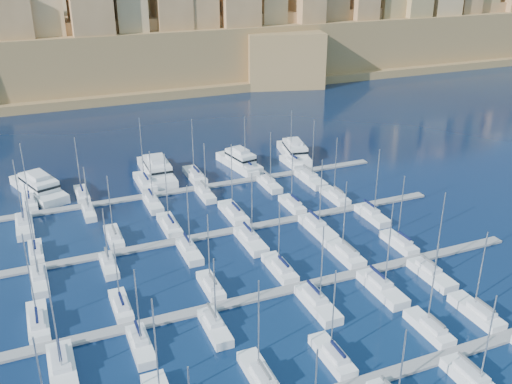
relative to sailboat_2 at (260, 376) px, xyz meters
name	(u,v)px	position (x,y,z in m)	size (l,w,h in m)	color
ground	(260,255)	(12.12, 28.60, -0.75)	(600.00, 600.00, 0.00)	black
pontoon_near	(368,381)	(12.12, -5.40, -0.55)	(84.00, 2.00, 0.40)	slate
pontoon_mid_near	(290,289)	(12.12, 16.60, -0.55)	(84.00, 2.00, 0.40)	slate
pontoon_mid_far	(239,229)	(12.12, 38.60, -0.55)	(84.00, 2.00, 0.40)	slate
pontoon_far	(203,187)	(12.12, 60.60, -0.55)	(84.00, 2.00, 0.40)	slate
sailboat_2	(260,376)	(0.00, 0.00, 0.00)	(2.71, 9.02, 14.43)	silver
sailboat_3	(333,356)	(10.06, -0.22, -0.01)	(2.57, 8.57, 13.53)	silver
sailboat_4	(429,328)	(25.33, -0.28, -0.01)	(2.54, 8.45, 13.98)	silver
sailboat_5	(477,312)	(34.03, 0.11, 0.00)	(2.77, 9.25, 13.74)	silver
sailboat_10	(475,383)	(23.52, -11.17, 0.00)	(2.94, 9.80, 13.91)	silver
sailboat_12	(38,322)	(-24.51, 22.14, 0.00)	(2.79, 9.30, 14.75)	silver
sailboat_13	(121,306)	(-13.04, 21.52, -0.04)	(2.41, 8.05, 11.29)	silver
sailboat_14	(211,286)	(0.85, 21.46, -0.02)	(2.38, 7.93, 13.10)	silver
sailboat_15	(280,268)	(12.94, 22.05, -0.01)	(2.74, 9.12, 12.72)	silver
sailboat_16	(344,252)	(25.30, 22.50, 0.01)	(3.01, 10.03, 14.00)	silver
sailboat_17	(399,243)	(36.19, 21.76, -0.01)	(2.56, 8.52, 13.59)	silver
sailboat_18	(63,371)	(-22.34, 10.37, 0.03)	(3.22, 10.72, 16.64)	silver
sailboat_19	(141,345)	(-12.30, 11.49, -0.02)	(2.53, 8.44, 12.92)	silver
sailboat_20	(215,327)	(-1.98, 11.45, -0.02)	(2.56, 8.54, 12.20)	silver
sailboat_21	(318,304)	(13.81, 10.78, 0.01)	(2.97, 9.90, 14.16)	silver
sailboat_22	(382,288)	(24.96, 10.63, 0.02)	(3.06, 10.19, 15.89)	silver
sailboat_23	(431,274)	(34.63, 11.00, 0.01)	(2.84, 9.45, 15.59)	silver
sailboat_24	(36,252)	(-23.60, 43.33, -0.01)	(2.30, 7.66, 13.57)	silver
sailboat_25	(114,237)	(-10.20, 43.66, -0.02)	(2.50, 8.33, 12.73)	silver
sailboat_26	(170,225)	(0.29, 44.19, 0.01)	(2.82, 9.41, 15.16)	silver
sailboat_27	(234,213)	(13.32, 44.56, 0.02)	(3.05, 10.17, 15.11)	silver
sailboat_28	(292,205)	(25.79, 43.65, -0.03)	(2.49, 8.30, 12.23)	silver
sailboat_29	(335,196)	(35.95, 43.90, -0.01)	(2.64, 8.81, 13.79)	silver
sailboat_30	(39,280)	(-23.64, 33.41, 0.00)	(2.58, 8.61, 15.01)	silver
sailboat_31	(109,265)	(-12.76, 33.92, -0.04)	(2.27, 7.57, 11.55)	silver
sailboat_32	(189,251)	(0.91, 33.37, -0.01)	(2.61, 8.69, 13.52)	silver
sailboat_33	(251,240)	(12.15, 32.78, 0.01)	(2.96, 9.88, 14.18)	silver
sailboat_34	(317,227)	(25.57, 32.58, 0.01)	(3.09, 10.30, 14.77)	silver
sailboat_35	(372,215)	(38.04, 33.17, 0.00)	(2.73, 9.10, 14.86)	silver
sailboat_36	(30,201)	(-23.52, 66.15, -0.01)	(2.80, 9.33, 13.43)	silver
sailboat_37	(82,194)	(-13.10, 65.68, -0.01)	(2.51, 8.36, 13.47)	silver
sailboat_38	(145,182)	(0.69, 66.90, 0.03)	(3.26, 10.86, 15.70)	silver
sailboat_39	(195,175)	(12.16, 66.57, 0.01)	(3.05, 10.17, 14.20)	silver
sailboat_40	(246,168)	(24.72, 66.39, 0.00)	(2.95, 9.82, 13.51)	silver
sailboat_41	(291,162)	(36.37, 65.73, -0.01)	(2.54, 8.48, 13.89)	silver
sailboat_42	(25,226)	(-24.98, 54.64, 0.01)	(3.05, 10.18, 14.49)	silver
sailboat_43	(89,212)	(-12.97, 56.13, -0.05)	(2.14, 7.15, 10.71)	silver
sailboat_44	(153,203)	(-0.31, 55.36, -0.02)	(2.61, 8.71, 12.43)	silver
sailboat_45	(205,194)	(11.08, 55.68, -0.02)	(2.42, 8.05, 12.46)	silver
sailboat_46	(269,184)	(25.87, 55.39, -0.01)	(2.59, 8.64, 13.12)	silver
sailboat_47	(310,179)	(35.68, 54.51, 0.02)	(3.13, 10.44, 14.98)	silver
motor_yacht_a	(39,186)	(-21.31, 71.11, 0.98)	(11.40, 19.53, 5.25)	silver
motor_yacht_b	(157,170)	(4.46, 71.11, 0.98)	(6.05, 18.88, 5.25)	silver
motor_yacht_c	(240,161)	(24.22, 69.29, 0.98)	(6.95, 15.50, 5.25)	silver
motor_yacht_d	(294,151)	(39.24, 70.05, 0.98)	(8.13, 17.19, 5.25)	silver
fortified_city	(105,40)	(11.94, 183.86, 13.99)	(460.00, 108.95, 59.52)	brown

